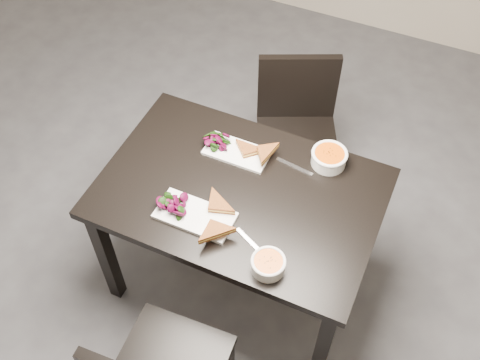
{
  "coord_description": "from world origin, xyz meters",
  "views": [
    {
      "loc": [
        0.95,
        -1.24,
        2.68
      ],
      "look_at": [
        0.34,
        0.11,
        0.82
      ],
      "focal_mm": 42.52,
      "sensor_mm": 36.0,
      "label": 1
    }
  ],
  "objects_px": {
    "plate_far": "(237,152)",
    "chair_far": "(297,124)",
    "soup_bowl_near": "(268,264)",
    "table": "(240,204)",
    "soup_bowl_far": "(329,157)",
    "plate_near": "(195,215)"
  },
  "relations": [
    {
      "from": "soup_bowl_near",
      "to": "plate_far",
      "type": "bearing_deg",
      "value": 125.84
    },
    {
      "from": "plate_far",
      "to": "soup_bowl_far",
      "type": "xyz_separation_m",
      "value": [
        0.39,
        0.11,
        0.03
      ]
    },
    {
      "from": "plate_near",
      "to": "plate_far",
      "type": "relative_size",
      "value": 1.11
    },
    {
      "from": "plate_far",
      "to": "soup_bowl_far",
      "type": "bearing_deg",
      "value": 16.09
    },
    {
      "from": "plate_far",
      "to": "soup_bowl_near",
      "type": "bearing_deg",
      "value": -54.16
    },
    {
      "from": "table",
      "to": "soup_bowl_near",
      "type": "xyz_separation_m",
      "value": [
        0.26,
        -0.3,
        0.13
      ]
    },
    {
      "from": "chair_far",
      "to": "plate_far",
      "type": "height_order",
      "value": "chair_far"
    },
    {
      "from": "plate_far",
      "to": "chair_far",
      "type": "bearing_deg",
      "value": 78.34
    },
    {
      "from": "table",
      "to": "plate_far",
      "type": "height_order",
      "value": "plate_far"
    },
    {
      "from": "table",
      "to": "soup_bowl_far",
      "type": "distance_m",
      "value": 0.44
    },
    {
      "from": "chair_far",
      "to": "soup_bowl_far",
      "type": "distance_m",
      "value": 0.59
    },
    {
      "from": "table",
      "to": "soup_bowl_far",
      "type": "bearing_deg",
      "value": 45.52
    },
    {
      "from": "chair_far",
      "to": "plate_far",
      "type": "bearing_deg",
      "value": -126.29
    },
    {
      "from": "soup_bowl_near",
      "to": "plate_near",
      "type": "bearing_deg",
      "value": 164.45
    },
    {
      "from": "plate_near",
      "to": "soup_bowl_near",
      "type": "distance_m",
      "value": 0.38
    },
    {
      "from": "chair_far",
      "to": "soup_bowl_near",
      "type": "height_order",
      "value": "chair_far"
    },
    {
      "from": "table",
      "to": "plate_near",
      "type": "relative_size",
      "value": 3.71
    },
    {
      "from": "plate_far",
      "to": "soup_bowl_far",
      "type": "height_order",
      "value": "soup_bowl_far"
    },
    {
      "from": "table",
      "to": "soup_bowl_far",
      "type": "xyz_separation_m",
      "value": [
        0.29,
        0.3,
        0.14
      ]
    },
    {
      "from": "table",
      "to": "plate_near",
      "type": "xyz_separation_m",
      "value": [
        -0.11,
        -0.2,
        0.11
      ]
    },
    {
      "from": "table",
      "to": "plate_far",
      "type": "xyz_separation_m",
      "value": [
        -0.1,
        0.19,
        0.11
      ]
    },
    {
      "from": "soup_bowl_near",
      "to": "plate_far",
      "type": "relative_size",
      "value": 0.47
    }
  ]
}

